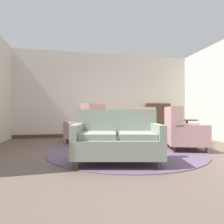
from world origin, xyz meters
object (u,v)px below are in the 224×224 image
Objects in this scene: armchair_near_window at (144,127)px; coffee_table at (129,131)px; settee at (117,140)px; armchair_far_left at (87,128)px; armchair_foreground_right at (182,132)px; side_table at (187,129)px; sideboard at (161,122)px; porcelain_vase at (130,122)px.

coffee_table is at bearing 81.34° from armchair_near_window.
coffee_table is 1.48m from armchair_near_window.
armchair_far_left is at bearing 110.02° from settee.
coffee_table is at bearing 82.68° from armchair_far_left.
armchair_near_window is 1.06× the size of armchair_foreground_right.
settee is at bearing -114.63° from coffee_table.
sideboard reaches higher than side_table.
armchair_near_window is at bearing 142.59° from side_table.
armchair_foreground_right is (2.09, -1.41, -0.02)m from armchair_far_left.
armchair_near_window is 1.74m from armchair_far_left.
side_table is 0.56× the size of sideboard.
settee is at bearing 51.38° from armchair_far_left.
coffee_table is 1.43× the size of side_table.
coffee_table is 0.96× the size of armchair_foreground_right.
armchair_near_window is (0.77, 1.17, -0.21)m from porcelain_vase.
armchair_near_window is 0.91× the size of armchair_far_left.
side_table is at bearing -93.20° from sideboard.
side_table is (1.83, 0.47, -0.02)m from coffee_table.
settee is 1.33× the size of armchair_far_left.
armchair_near_window reaches higher than settee.
armchair_far_left reaches higher than porcelain_vase.
coffee_table is at bearing 90.21° from armchair_foreground_right.
coffee_table is 3.06m from sideboard.
sideboard reaches higher than armchair_near_window.
armchair_far_left is 0.97× the size of sideboard.
armchair_far_left reaches higher than armchair_near_window.
sideboard reaches higher than coffee_table.
settee is at bearing -124.87° from sideboard.
armchair_far_left is (-0.96, 1.01, -0.19)m from porcelain_vase.
settee is 1.55× the size of armchair_foreground_right.
porcelain_vase is at bearing 86.04° from armchair_far_left.
porcelain_vase is 0.45× the size of side_table.
coffee_table is 0.80× the size of sideboard.
coffee_table is 0.82× the size of armchair_far_left.
side_table is (0.64, 0.81, -0.01)m from armchair_foreground_right.
porcelain_vase is at bearing 86.83° from armchair_foreground_right.
side_table is at bearing 120.08° from armchair_far_left.
armchair_far_left is 1.74× the size of side_table.
side_table is 1.90m from sideboard.
porcelain_vase is 1.22m from armchair_foreground_right.
armchair_far_left reaches higher than coffee_table.
settee reaches higher than coffee_table.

